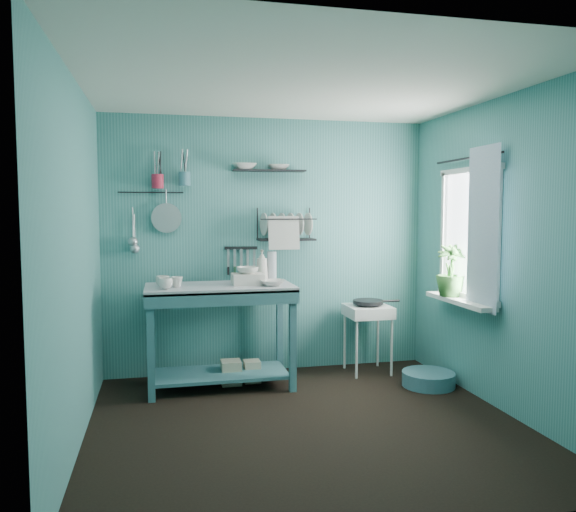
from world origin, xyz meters
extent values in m
plane|color=black|center=(0.00, 0.00, 0.00)|extent=(3.20, 3.20, 0.00)
plane|color=silver|center=(0.00, 0.00, 2.50)|extent=(3.20, 3.20, 0.00)
plane|color=teal|center=(0.00, 1.50, 1.25)|extent=(3.20, 0.00, 3.20)
plane|color=teal|center=(0.00, -1.50, 1.25)|extent=(3.20, 0.00, 3.20)
plane|color=teal|center=(-1.60, 0.00, 1.25)|extent=(0.00, 3.00, 3.00)
plane|color=teal|center=(1.60, 0.00, 1.25)|extent=(0.00, 3.00, 3.00)
cube|color=#35676F|center=(-0.53, 1.05, 0.47)|extent=(1.38, 0.79, 0.93)
imported|color=silver|center=(-1.01, 0.89, 0.98)|extent=(0.12, 0.12, 0.10)
imported|color=silver|center=(-0.91, 0.99, 0.98)|extent=(0.14, 0.14, 0.09)
imported|color=silver|center=(-1.03, 1.05, 0.98)|extent=(0.17, 0.17, 0.10)
cube|color=beige|center=(-0.28, 1.03, 0.98)|extent=(0.28, 0.22, 0.10)
imported|color=silver|center=(-0.28, 1.03, 1.06)|extent=(0.19, 0.19, 0.06)
imported|color=beige|center=(-0.11, 1.25, 1.08)|extent=(0.12, 0.12, 0.30)
cylinder|color=#AAB6BE|center=(-0.01, 1.27, 1.07)|extent=(0.09, 0.09, 0.28)
imported|color=silver|center=(-0.08, 0.90, 0.96)|extent=(0.22, 0.22, 0.05)
cube|color=silver|center=(0.94, 1.19, 0.33)|extent=(0.44, 0.44, 0.67)
cylinder|color=black|center=(0.94, 1.19, 0.70)|extent=(0.30, 0.30, 0.03)
cube|color=black|center=(-0.28, 1.47, 1.24)|extent=(0.32, 0.06, 0.03)
cube|color=black|center=(0.15, 1.37, 1.47)|extent=(0.56, 0.26, 0.32)
cube|color=black|center=(-0.01, 1.40, 1.98)|extent=(0.71, 0.22, 0.02)
imported|color=silver|center=(-0.25, 1.40, 2.10)|extent=(0.24, 0.24, 0.06)
imported|color=silver|center=(0.08, 1.40, 2.10)|extent=(0.24, 0.24, 0.05)
cylinder|color=#B22139|center=(-1.06, 1.42, 1.87)|extent=(0.11, 0.11, 0.13)
cylinder|color=#3D737F|center=(-0.82, 1.42, 1.90)|extent=(0.11, 0.11, 0.13)
cylinder|color=#A8ACB0|center=(-0.99, 1.45, 1.53)|extent=(0.28, 0.03, 0.28)
cylinder|color=#A8ACB0|center=(-1.30, 1.46, 1.48)|extent=(0.01, 0.01, 0.30)
cylinder|color=#A8ACB0|center=(-1.28, 1.46, 1.41)|extent=(0.01, 0.01, 0.30)
cylinder|color=black|center=(-1.13, 1.47, 1.77)|extent=(0.60, 0.01, 0.01)
plane|color=white|center=(1.59, 0.45, 1.40)|extent=(0.00, 1.10, 1.10)
cube|color=silver|center=(1.50, 0.45, 0.81)|extent=(0.16, 0.95, 0.04)
plane|color=silver|center=(1.52, 0.15, 1.45)|extent=(0.00, 1.35, 1.35)
cylinder|color=black|center=(1.54, 0.45, 2.05)|extent=(0.02, 1.05, 0.02)
imported|color=#336C2B|center=(1.50, 0.60, 1.06)|extent=(0.34, 0.34, 0.47)
cube|color=tan|center=(-0.43, 1.10, 0.11)|extent=(0.18, 0.18, 0.22)
cube|color=tan|center=(-0.23, 1.13, 0.10)|extent=(0.15, 0.15, 0.20)
cylinder|color=teal|center=(1.32, 0.64, 0.07)|extent=(0.48, 0.48, 0.13)
camera|label=1|loc=(-1.04, -3.96, 1.60)|focal=35.00mm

